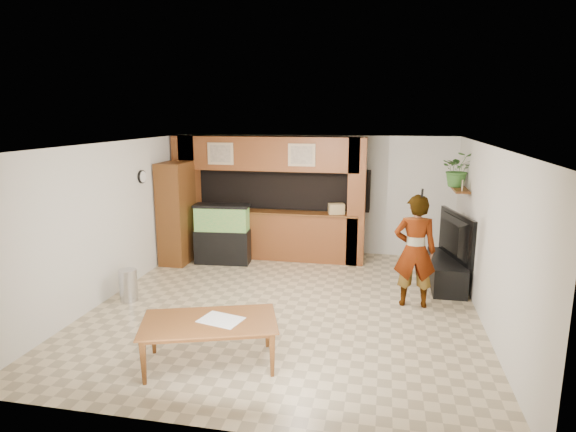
% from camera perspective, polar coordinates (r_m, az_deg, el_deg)
% --- Properties ---
extents(floor, '(6.50, 6.50, 0.00)m').
position_cam_1_polar(floor, '(7.99, -0.18, -10.46)').
color(floor, tan).
rests_on(floor, ground).
extents(ceiling, '(6.50, 6.50, 0.00)m').
position_cam_1_polar(ceiling, '(7.40, -0.20, 8.50)').
color(ceiling, white).
rests_on(ceiling, wall_back).
extents(wall_back, '(6.00, 0.00, 6.00)m').
position_cam_1_polar(wall_back, '(10.73, 3.30, 2.59)').
color(wall_back, beige).
rests_on(wall_back, floor).
extents(wall_left, '(0.00, 6.50, 6.50)m').
position_cam_1_polar(wall_left, '(8.69, -19.96, -0.36)').
color(wall_left, beige).
rests_on(wall_left, floor).
extents(wall_right, '(0.00, 6.50, 6.50)m').
position_cam_1_polar(wall_right, '(7.59, 22.60, -2.27)').
color(wall_right, beige).
rests_on(wall_right, floor).
extents(partition, '(4.20, 0.99, 2.60)m').
position_cam_1_polar(partition, '(10.31, -2.42, 2.28)').
color(partition, brown).
rests_on(partition, floor).
extents(wall_clock, '(0.05, 0.25, 0.25)m').
position_cam_1_polar(wall_clock, '(9.43, -16.91, 4.47)').
color(wall_clock, black).
rests_on(wall_clock, wall_left).
extents(wall_shelf, '(0.25, 0.90, 0.04)m').
position_cam_1_polar(wall_shelf, '(9.38, 19.68, 3.02)').
color(wall_shelf, brown).
rests_on(wall_shelf, wall_right).
extents(pantry_cabinet, '(0.52, 0.86, 2.09)m').
position_cam_1_polar(pantry_cabinet, '(10.20, -13.07, 0.35)').
color(pantry_cabinet, brown).
rests_on(pantry_cabinet, floor).
extents(trash_can, '(0.29, 0.29, 0.54)m').
position_cam_1_polar(trash_can, '(8.48, -18.40, -7.79)').
color(trash_can, '#B2B2B7').
rests_on(trash_can, floor).
extents(aquarium, '(1.12, 0.42, 1.24)m').
position_cam_1_polar(aquarium, '(10.04, -7.78, -2.20)').
color(aquarium, black).
rests_on(aquarium, floor).
extents(tv_stand, '(0.56, 1.52, 0.51)m').
position_cam_1_polar(tv_stand, '(9.22, 18.21, -6.30)').
color(tv_stand, black).
rests_on(tv_stand, floor).
extents(television, '(0.55, 1.45, 0.83)m').
position_cam_1_polar(television, '(9.04, 18.49, -2.26)').
color(television, black).
rests_on(television, tv_stand).
extents(photo_frame, '(0.05, 0.14, 0.18)m').
position_cam_1_polar(photo_frame, '(9.10, 19.95, 3.44)').
color(photo_frame, tan).
rests_on(photo_frame, wall_shelf).
extents(potted_plant, '(0.60, 0.53, 0.66)m').
position_cam_1_polar(potted_plant, '(9.49, 19.51, 5.25)').
color(potted_plant, '#376C2B').
rests_on(potted_plant, wall_shelf).
extents(person, '(0.68, 0.46, 1.83)m').
position_cam_1_polar(person, '(7.93, 14.80, -4.02)').
color(person, '#8F794E').
rests_on(person, floor).
extents(microphone, '(0.03, 0.10, 0.15)m').
position_cam_1_polar(microphone, '(7.58, 15.63, 2.60)').
color(microphone, black).
rests_on(microphone, person).
extents(dining_table, '(1.84, 1.38, 0.58)m').
position_cam_1_polar(dining_table, '(6.18, -9.24, -14.73)').
color(dining_table, brown).
rests_on(dining_table, floor).
extents(newspaper_a, '(0.58, 0.48, 0.01)m').
position_cam_1_polar(newspaper_a, '(6.08, -7.94, -12.08)').
color(newspaper_a, silver).
rests_on(newspaper_a, dining_table).
extents(counter_box, '(0.36, 0.29, 0.21)m').
position_cam_1_polar(counter_box, '(9.91, 5.75, 0.86)').
color(counter_box, '#A18657').
rests_on(counter_box, partition).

